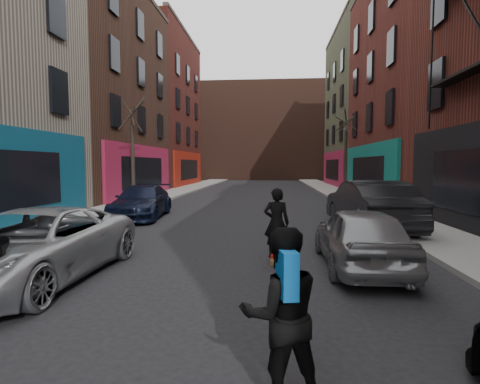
% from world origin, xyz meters
% --- Properties ---
extents(sidewalk_left, '(2.50, 84.00, 0.13)m').
position_xyz_m(sidewalk_left, '(-6.25, 30.00, 0.07)').
color(sidewalk_left, gray).
rests_on(sidewalk_left, ground).
extents(sidewalk_right, '(2.50, 84.00, 0.13)m').
position_xyz_m(sidewalk_right, '(6.25, 30.00, 0.07)').
color(sidewalk_right, gray).
rests_on(sidewalk_right, ground).
extents(building_far, '(40.00, 10.00, 14.00)m').
position_xyz_m(building_far, '(0.00, 56.00, 7.00)').
color(building_far, '#47281E').
rests_on(building_far, ground).
extents(tree_left_far, '(2.00, 2.00, 6.50)m').
position_xyz_m(tree_left_far, '(-6.20, 18.00, 3.38)').
color(tree_left_far, black).
rests_on(tree_left_far, sidewalk_left).
extents(tree_right_far, '(2.00, 2.00, 6.80)m').
position_xyz_m(tree_right_far, '(6.20, 24.00, 3.53)').
color(tree_right_far, black).
rests_on(tree_right_far, sidewalk_right).
extents(parked_left_far, '(2.38, 4.99, 1.37)m').
position_xyz_m(parked_left_far, '(-3.20, 4.97, 0.69)').
color(parked_left_far, '#9B9EA3').
rests_on(parked_left_far, ground).
extents(parked_left_end, '(2.32, 4.82, 1.36)m').
position_xyz_m(parked_left_end, '(-4.11, 13.42, 0.68)').
color(parked_left_end, black).
rests_on(parked_left_end, ground).
extents(parked_right_far, '(1.61, 3.96, 1.35)m').
position_xyz_m(parked_right_far, '(3.20, 6.46, 0.67)').
color(parked_right_far, gray).
rests_on(parked_right_far, ground).
extents(parked_right_end, '(2.21, 5.26, 1.69)m').
position_xyz_m(parked_right_end, '(4.60, 11.23, 0.85)').
color(parked_right_end, black).
rests_on(parked_right_end, ground).
extents(skateboard, '(0.28, 0.81, 0.10)m').
position_xyz_m(skateboard, '(1.41, 6.80, 0.05)').
color(skateboard, brown).
rests_on(skateboard, ground).
extents(skateboarder, '(0.61, 0.42, 1.60)m').
position_xyz_m(skateboarder, '(1.41, 6.80, 0.90)').
color(skateboarder, black).
rests_on(skateboarder, skateboard).
extents(pedestrian, '(0.92, 0.79, 1.65)m').
position_xyz_m(pedestrian, '(1.41, 1.75, 0.84)').
color(pedestrian, black).
rests_on(pedestrian, ground).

